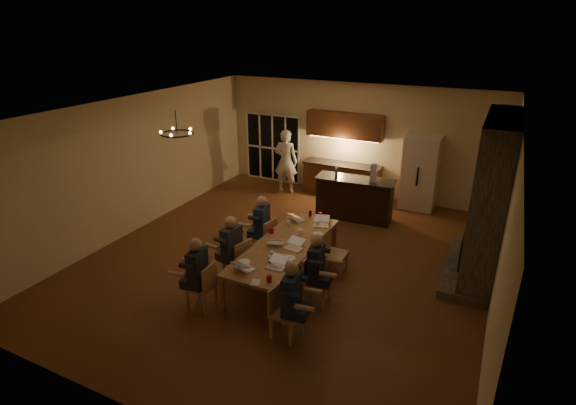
# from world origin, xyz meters

# --- Properties ---
(floor) EXTENTS (9.00, 9.00, 0.00)m
(floor) POSITION_xyz_m (0.00, 0.00, 0.00)
(floor) COLOR brown
(floor) RESTS_ON ground
(back_wall) EXTENTS (8.00, 0.04, 3.20)m
(back_wall) POSITION_xyz_m (0.00, 4.52, 1.60)
(back_wall) COLOR beige
(back_wall) RESTS_ON ground
(left_wall) EXTENTS (0.04, 9.00, 3.20)m
(left_wall) POSITION_xyz_m (-4.02, 0.00, 1.60)
(left_wall) COLOR beige
(left_wall) RESTS_ON ground
(right_wall) EXTENTS (0.04, 9.00, 3.20)m
(right_wall) POSITION_xyz_m (4.02, 0.00, 1.60)
(right_wall) COLOR beige
(right_wall) RESTS_ON ground
(ceiling) EXTENTS (8.00, 9.00, 0.04)m
(ceiling) POSITION_xyz_m (0.00, 0.00, 3.22)
(ceiling) COLOR white
(ceiling) RESTS_ON back_wall
(french_doors) EXTENTS (1.86, 0.08, 2.10)m
(french_doors) POSITION_xyz_m (-2.70, 4.47, 1.05)
(french_doors) COLOR black
(french_doors) RESTS_ON ground
(fireplace) EXTENTS (0.58, 2.50, 3.20)m
(fireplace) POSITION_xyz_m (3.70, 1.20, 1.60)
(fireplace) COLOR #6C6055
(fireplace) RESTS_ON ground
(kitchenette) EXTENTS (2.24, 0.68, 2.40)m
(kitchenette) POSITION_xyz_m (-0.30, 4.20, 1.20)
(kitchenette) COLOR brown
(kitchenette) RESTS_ON ground
(refrigerator) EXTENTS (0.90, 0.68, 2.00)m
(refrigerator) POSITION_xyz_m (1.90, 4.15, 1.00)
(refrigerator) COLOR beige
(refrigerator) RESTS_ON ground
(dining_table) EXTENTS (1.10, 3.05, 0.75)m
(dining_table) POSITION_xyz_m (0.28, -0.70, 0.38)
(dining_table) COLOR #B97B4A
(dining_table) RESTS_ON ground
(bar_island) EXTENTS (2.02, 0.81, 1.08)m
(bar_island) POSITION_xyz_m (0.58, 2.71, 0.54)
(bar_island) COLOR black
(bar_island) RESTS_ON ground
(chair_left_near) EXTENTS (0.46, 0.46, 0.89)m
(chair_left_near) POSITION_xyz_m (-0.62, -2.22, 0.45)
(chair_left_near) COLOR tan
(chair_left_near) RESTS_ON ground
(chair_left_mid) EXTENTS (0.54, 0.54, 0.89)m
(chair_left_mid) POSITION_xyz_m (-0.55, -1.14, 0.45)
(chair_left_mid) COLOR tan
(chair_left_mid) RESTS_ON ground
(chair_left_far) EXTENTS (0.50, 0.50, 0.89)m
(chair_left_far) POSITION_xyz_m (-0.55, -0.09, 0.45)
(chair_left_far) COLOR tan
(chair_left_far) RESTS_ON ground
(chair_right_near) EXTENTS (0.48, 0.48, 0.89)m
(chair_right_near) POSITION_xyz_m (1.09, -2.27, 0.45)
(chair_right_near) COLOR tan
(chair_right_near) RESTS_ON ground
(chair_right_mid) EXTENTS (0.46, 0.46, 0.89)m
(chair_right_mid) POSITION_xyz_m (1.16, -1.17, 0.45)
(chair_right_mid) COLOR tan
(chair_right_mid) RESTS_ON ground
(chair_right_far) EXTENTS (0.45, 0.45, 0.89)m
(chair_right_far) POSITION_xyz_m (1.10, -0.07, 0.45)
(chair_right_far) COLOR tan
(chair_right_far) RESTS_ON ground
(person_left_near) EXTENTS (0.68, 0.68, 1.38)m
(person_left_near) POSITION_xyz_m (-0.63, -2.25, 0.69)
(person_left_near) COLOR #252930
(person_left_near) RESTS_ON ground
(person_right_near) EXTENTS (0.68, 0.68, 1.38)m
(person_right_near) POSITION_xyz_m (1.17, -2.26, 0.69)
(person_right_near) COLOR navy
(person_right_near) RESTS_ON ground
(person_left_mid) EXTENTS (0.67, 0.67, 1.38)m
(person_left_mid) POSITION_xyz_m (-0.60, -1.22, 0.69)
(person_left_mid) COLOR #383D42
(person_left_mid) RESTS_ON ground
(person_right_mid) EXTENTS (0.67, 0.67, 1.38)m
(person_right_mid) POSITION_xyz_m (1.14, -1.21, 0.69)
(person_right_mid) COLOR #252930
(person_right_mid) RESTS_ON ground
(person_left_far) EXTENTS (0.66, 0.66, 1.38)m
(person_left_far) POSITION_xyz_m (-0.59, -0.05, 0.69)
(person_left_far) COLOR navy
(person_left_far) RESTS_ON ground
(standing_person) EXTENTS (0.75, 0.55, 1.89)m
(standing_person) POSITION_xyz_m (-1.86, 3.68, 0.94)
(standing_person) COLOR white
(standing_person) RESTS_ON ground
(chandelier) EXTENTS (0.64, 0.64, 0.03)m
(chandelier) POSITION_xyz_m (-1.92, -0.91, 2.75)
(chandelier) COLOR black
(chandelier) RESTS_ON ceiling
(laptop_a) EXTENTS (0.39, 0.36, 0.23)m
(laptop_a) POSITION_xyz_m (0.06, -1.82, 0.86)
(laptop_a) COLOR silver
(laptop_a) RESTS_ON dining_table
(laptop_b) EXTENTS (0.33, 0.29, 0.23)m
(laptop_b) POSITION_xyz_m (0.53, -1.55, 0.86)
(laptop_b) COLOR silver
(laptop_b) RESTS_ON dining_table
(laptop_c) EXTENTS (0.39, 0.37, 0.23)m
(laptop_c) POSITION_xyz_m (0.08, -0.72, 0.86)
(laptop_c) COLOR silver
(laptop_c) RESTS_ON dining_table
(laptop_d) EXTENTS (0.36, 0.33, 0.23)m
(laptop_d) POSITION_xyz_m (0.50, -0.78, 0.86)
(laptop_d) COLOR silver
(laptop_d) RESTS_ON dining_table
(laptop_e) EXTENTS (0.41, 0.40, 0.23)m
(laptop_e) POSITION_xyz_m (0.00, 0.47, 0.86)
(laptop_e) COLOR silver
(laptop_e) RESTS_ON dining_table
(laptop_f) EXTENTS (0.39, 0.36, 0.23)m
(laptop_f) POSITION_xyz_m (0.58, 0.42, 0.86)
(laptop_f) COLOR silver
(laptop_f) RESTS_ON dining_table
(mug_front) EXTENTS (0.07, 0.07, 0.10)m
(mug_front) POSITION_xyz_m (0.27, -1.22, 0.80)
(mug_front) COLOR white
(mug_front) RESTS_ON dining_table
(mug_mid) EXTENTS (0.08, 0.08, 0.10)m
(mug_mid) POSITION_xyz_m (0.35, -0.14, 0.80)
(mug_mid) COLOR white
(mug_mid) RESTS_ON dining_table
(mug_back) EXTENTS (0.08, 0.08, 0.10)m
(mug_back) POSITION_xyz_m (-0.04, 0.13, 0.80)
(mug_back) COLOR white
(mug_back) RESTS_ON dining_table
(redcup_near) EXTENTS (0.09, 0.09, 0.12)m
(redcup_near) POSITION_xyz_m (0.63, -2.00, 0.81)
(redcup_near) COLOR #AD110B
(redcup_near) RESTS_ON dining_table
(redcup_mid) EXTENTS (0.10, 0.10, 0.12)m
(redcup_mid) POSITION_xyz_m (-0.19, -0.36, 0.81)
(redcup_mid) COLOR #AD110B
(redcup_mid) RESTS_ON dining_table
(redcup_far) EXTENTS (0.09, 0.09, 0.12)m
(redcup_far) POSITION_xyz_m (0.41, 0.78, 0.81)
(redcup_far) COLOR #AD110B
(redcup_far) RESTS_ON dining_table
(can_silver) EXTENTS (0.07, 0.07, 0.12)m
(can_silver) POSITION_xyz_m (0.33, -1.41, 0.81)
(can_silver) COLOR #B2B2B7
(can_silver) RESTS_ON dining_table
(can_cola) EXTENTS (0.07, 0.07, 0.12)m
(can_cola) POSITION_xyz_m (0.18, 0.77, 0.81)
(can_cola) COLOR #3F0F0C
(can_cola) RESTS_ON dining_table
(can_right) EXTENTS (0.07, 0.07, 0.12)m
(can_right) POSITION_xyz_m (0.72, -0.34, 0.81)
(can_right) COLOR #B2B2B7
(can_right) RESTS_ON dining_table
(plate_near) EXTENTS (0.25, 0.25, 0.02)m
(plate_near) POSITION_xyz_m (0.58, -1.17, 0.76)
(plate_near) COLOR white
(plate_near) RESTS_ON dining_table
(plate_left) EXTENTS (0.24, 0.24, 0.02)m
(plate_left) POSITION_xyz_m (-0.07, -1.64, 0.76)
(plate_left) COLOR white
(plate_left) RESTS_ON dining_table
(plate_far) EXTENTS (0.23, 0.23, 0.02)m
(plate_far) POSITION_xyz_m (0.69, -0.01, 0.76)
(plate_far) COLOR white
(plate_far) RESTS_ON dining_table
(notepad) EXTENTS (0.19, 0.23, 0.01)m
(notepad) POSITION_xyz_m (0.45, -2.13, 0.76)
(notepad) COLOR white
(notepad) RESTS_ON dining_table
(bar_bottle) EXTENTS (0.08, 0.08, 0.24)m
(bar_bottle) POSITION_xyz_m (0.09, 2.63, 1.20)
(bar_bottle) COLOR #99999E
(bar_bottle) RESTS_ON bar_island
(bar_blender) EXTENTS (0.15, 0.15, 0.44)m
(bar_blender) POSITION_xyz_m (1.03, 2.70, 1.30)
(bar_blender) COLOR silver
(bar_blender) RESTS_ON bar_island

